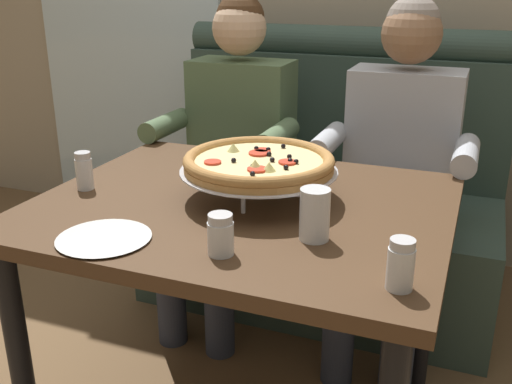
{
  "coord_description": "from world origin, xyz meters",
  "views": [
    {
      "loc": [
        0.59,
        -1.4,
        1.34
      ],
      "look_at": [
        0.05,
        -0.02,
        0.79
      ],
      "focal_mm": 41.39,
      "sensor_mm": 36.0,
      "label": 1
    }
  ],
  "objects_px": {
    "booth_bench": "(326,204)",
    "drinking_glass": "(315,217)",
    "shaker_pepper_flakes": "(84,174)",
    "dining_table": "(243,233)",
    "plate_near_left": "(104,236)",
    "shaker_parmesan": "(400,268)",
    "patio_chair": "(167,105)",
    "pizza": "(259,163)",
    "shaker_oregano": "(221,237)",
    "diner_left": "(232,143)",
    "diner_right": "(397,161)"
  },
  "relations": [
    {
      "from": "dining_table",
      "to": "shaker_oregano",
      "type": "bearing_deg",
      "value": -75.91
    },
    {
      "from": "drinking_glass",
      "to": "dining_table",
      "type": "bearing_deg",
      "value": 146.75
    },
    {
      "from": "diner_left",
      "to": "drinking_glass",
      "type": "xyz_separation_m",
      "value": [
        0.58,
        -0.83,
        0.09
      ]
    },
    {
      "from": "booth_bench",
      "to": "plate_near_left",
      "type": "height_order",
      "value": "booth_bench"
    },
    {
      "from": "diner_left",
      "to": "plate_near_left",
      "type": "bearing_deg",
      "value": -83.58
    },
    {
      "from": "shaker_oregano",
      "to": "shaker_pepper_flakes",
      "type": "relative_size",
      "value": 0.86
    },
    {
      "from": "pizza",
      "to": "diner_left",
      "type": "bearing_deg",
      "value": 119.61
    },
    {
      "from": "shaker_parmesan",
      "to": "pizza",
      "type": "bearing_deg",
      "value": 140.27
    },
    {
      "from": "pizza",
      "to": "shaker_parmesan",
      "type": "xyz_separation_m",
      "value": [
        0.44,
        -0.37,
        -0.06
      ]
    },
    {
      "from": "shaker_oregano",
      "to": "pizza",
      "type": "bearing_deg",
      "value": 97.5
    },
    {
      "from": "dining_table",
      "to": "shaker_pepper_flakes",
      "type": "bearing_deg",
      "value": -171.22
    },
    {
      "from": "diner_left",
      "to": "plate_near_left",
      "type": "relative_size",
      "value": 5.67
    },
    {
      "from": "patio_chair",
      "to": "shaker_pepper_flakes",
      "type": "bearing_deg",
      "value": -66.21
    },
    {
      "from": "dining_table",
      "to": "pizza",
      "type": "distance_m",
      "value": 0.2
    },
    {
      "from": "shaker_oregano",
      "to": "shaker_parmesan",
      "type": "bearing_deg",
      "value": -1.69
    },
    {
      "from": "diner_right",
      "to": "drinking_glass",
      "type": "height_order",
      "value": "diner_right"
    },
    {
      "from": "booth_bench",
      "to": "shaker_oregano",
      "type": "height_order",
      "value": "booth_bench"
    },
    {
      "from": "booth_bench",
      "to": "drinking_glass",
      "type": "xyz_separation_m",
      "value": [
        0.25,
        -1.1,
        0.41
      ]
    },
    {
      "from": "diner_right",
      "to": "plate_near_left",
      "type": "height_order",
      "value": "diner_right"
    },
    {
      "from": "shaker_parmesan",
      "to": "drinking_glass",
      "type": "height_order",
      "value": "drinking_glass"
    },
    {
      "from": "plate_near_left",
      "to": "shaker_oregano",
      "type": "bearing_deg",
      "value": 6.32
    },
    {
      "from": "booth_bench",
      "to": "pizza",
      "type": "xyz_separation_m",
      "value": [
        0.03,
        -0.89,
        0.45
      ]
    },
    {
      "from": "diner_right",
      "to": "drinking_glass",
      "type": "relative_size",
      "value": 10.14
    },
    {
      "from": "dining_table",
      "to": "shaker_pepper_flakes",
      "type": "relative_size",
      "value": 10.06
    },
    {
      "from": "drinking_glass",
      "to": "pizza",
      "type": "bearing_deg",
      "value": 137.15
    },
    {
      "from": "dining_table",
      "to": "shaker_pepper_flakes",
      "type": "xyz_separation_m",
      "value": [
        -0.47,
        -0.07,
        0.14
      ]
    },
    {
      "from": "diner_left",
      "to": "diner_right",
      "type": "relative_size",
      "value": 1.0
    },
    {
      "from": "pizza",
      "to": "shaker_oregano",
      "type": "bearing_deg",
      "value": -82.5
    },
    {
      "from": "shaker_pepper_flakes",
      "to": "drinking_glass",
      "type": "relative_size",
      "value": 0.89
    },
    {
      "from": "dining_table",
      "to": "plate_near_left",
      "type": "xyz_separation_m",
      "value": [
        -0.21,
        -0.35,
        0.1
      ]
    },
    {
      "from": "plate_near_left",
      "to": "pizza",
      "type": "bearing_deg",
      "value": 57.97
    },
    {
      "from": "diner_right",
      "to": "pizza",
      "type": "xyz_separation_m",
      "value": [
        -0.29,
        -0.63,
        0.14
      ]
    },
    {
      "from": "diner_left",
      "to": "drinking_glass",
      "type": "relative_size",
      "value": 10.14
    },
    {
      "from": "dining_table",
      "to": "diner_left",
      "type": "xyz_separation_m",
      "value": [
        -0.32,
        0.67,
        0.06
      ]
    },
    {
      "from": "pizza",
      "to": "shaker_parmesan",
      "type": "distance_m",
      "value": 0.58
    },
    {
      "from": "shaker_oregano",
      "to": "shaker_parmesan",
      "type": "xyz_separation_m",
      "value": [
        0.4,
        -0.01,
        0.0
      ]
    },
    {
      "from": "diner_left",
      "to": "shaker_parmesan",
      "type": "xyz_separation_m",
      "value": [
        0.8,
        -0.99,
        0.08
      ]
    },
    {
      "from": "pizza",
      "to": "shaker_oregano",
      "type": "relative_size",
      "value": 4.54
    },
    {
      "from": "dining_table",
      "to": "shaker_parmesan",
      "type": "relative_size",
      "value": 10.43
    },
    {
      "from": "shaker_parmesan",
      "to": "patio_chair",
      "type": "height_order",
      "value": "patio_chair"
    },
    {
      "from": "dining_table",
      "to": "drinking_glass",
      "type": "height_order",
      "value": "drinking_glass"
    },
    {
      "from": "shaker_pepper_flakes",
      "to": "drinking_glass",
      "type": "distance_m",
      "value": 0.72
    },
    {
      "from": "pizza",
      "to": "plate_near_left",
      "type": "xyz_separation_m",
      "value": [
        -0.24,
        -0.39,
        -0.09
      ]
    },
    {
      "from": "plate_near_left",
      "to": "patio_chair",
      "type": "height_order",
      "value": "patio_chair"
    },
    {
      "from": "shaker_oregano",
      "to": "plate_near_left",
      "type": "height_order",
      "value": "shaker_oregano"
    },
    {
      "from": "shaker_oregano",
      "to": "shaker_pepper_flakes",
      "type": "xyz_separation_m",
      "value": [
        -0.55,
        0.25,
        0.01
      ]
    },
    {
      "from": "patio_chair",
      "to": "shaker_oregano",
      "type": "bearing_deg",
      "value": -57.71
    },
    {
      "from": "booth_bench",
      "to": "diner_left",
      "type": "distance_m",
      "value": 0.52
    },
    {
      "from": "pizza",
      "to": "shaker_pepper_flakes",
      "type": "xyz_separation_m",
      "value": [
        -0.5,
        -0.11,
        -0.06
      ]
    },
    {
      "from": "dining_table",
      "to": "patio_chair",
      "type": "relative_size",
      "value": 1.3
    }
  ]
}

